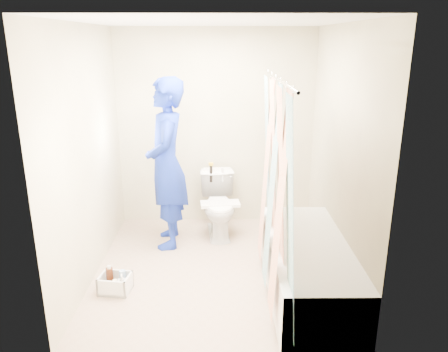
{
  "coord_description": "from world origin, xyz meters",
  "views": [
    {
      "loc": [
        0.05,
        -3.99,
        2.26
      ],
      "look_at": [
        0.09,
        0.32,
        0.9
      ],
      "focal_mm": 35.0,
      "sensor_mm": 36.0,
      "label": 1
    }
  ],
  "objects_px": {
    "bathtub": "(307,266)",
    "cleaning_caddy": "(116,284)",
    "toilet": "(219,205)",
    "plumber": "(167,164)"
  },
  "relations": [
    {
      "from": "toilet",
      "to": "cleaning_caddy",
      "type": "height_order",
      "value": "toilet"
    },
    {
      "from": "bathtub",
      "to": "plumber",
      "type": "height_order",
      "value": "plumber"
    },
    {
      "from": "bathtub",
      "to": "toilet",
      "type": "distance_m",
      "value": 1.52
    },
    {
      "from": "toilet",
      "to": "plumber",
      "type": "distance_m",
      "value": 0.84
    },
    {
      "from": "bathtub",
      "to": "plumber",
      "type": "relative_size",
      "value": 0.93
    },
    {
      "from": "toilet",
      "to": "cleaning_caddy",
      "type": "distance_m",
      "value": 1.61
    },
    {
      "from": "plumber",
      "to": "cleaning_caddy",
      "type": "height_order",
      "value": "plumber"
    },
    {
      "from": "bathtub",
      "to": "cleaning_caddy",
      "type": "relative_size",
      "value": 5.67
    },
    {
      "from": "toilet",
      "to": "plumber",
      "type": "bearing_deg",
      "value": -163.32
    },
    {
      "from": "plumber",
      "to": "cleaning_caddy",
      "type": "xyz_separation_m",
      "value": [
        -0.38,
        -1.03,
        -0.86
      ]
    }
  ]
}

